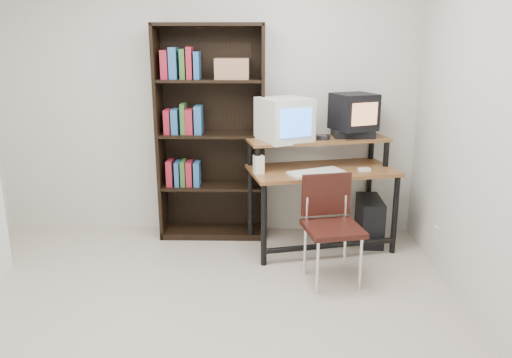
{
  "coord_description": "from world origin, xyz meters",
  "views": [
    {
      "loc": [
        0.62,
        -2.69,
        1.83
      ],
      "look_at": [
        0.52,
        1.1,
        0.77
      ],
      "focal_mm": 35.0,
      "sensor_mm": 36.0,
      "label": 1
    }
  ],
  "objects_px": {
    "computer_desk": "(321,173)",
    "crt_tv": "(354,112)",
    "pc_tower": "(369,220)",
    "crt_monitor": "(284,120)",
    "bookshelf": "(211,132)",
    "school_chair": "(330,217)"
  },
  "relations": [
    {
      "from": "computer_desk",
      "to": "crt_tv",
      "type": "relative_size",
      "value": 3.07
    },
    {
      "from": "computer_desk",
      "to": "crt_tv",
      "type": "xyz_separation_m",
      "value": [
        0.29,
        0.18,
        0.52
      ]
    },
    {
      "from": "computer_desk",
      "to": "pc_tower",
      "type": "relative_size",
      "value": 3.04
    },
    {
      "from": "crt_tv",
      "to": "pc_tower",
      "type": "height_order",
      "value": "crt_tv"
    },
    {
      "from": "crt_monitor",
      "to": "bookshelf",
      "type": "relative_size",
      "value": 0.27
    },
    {
      "from": "pc_tower",
      "to": "school_chair",
      "type": "distance_m",
      "value": 0.93
    },
    {
      "from": "crt_tv",
      "to": "computer_desk",
      "type": "bearing_deg",
      "value": -172.32
    },
    {
      "from": "computer_desk",
      "to": "crt_tv",
      "type": "bearing_deg",
      "value": 18.17
    },
    {
      "from": "school_chair",
      "to": "bookshelf",
      "type": "xyz_separation_m",
      "value": [
        -1.02,
        0.92,
        0.5
      ]
    },
    {
      "from": "crt_monitor",
      "to": "school_chair",
      "type": "bearing_deg",
      "value": -91.07
    },
    {
      "from": "crt_tv",
      "to": "bookshelf",
      "type": "height_order",
      "value": "bookshelf"
    },
    {
      "from": "crt_monitor",
      "to": "bookshelf",
      "type": "distance_m",
      "value": 0.73
    },
    {
      "from": "pc_tower",
      "to": "school_chair",
      "type": "height_order",
      "value": "school_chair"
    },
    {
      "from": "crt_monitor",
      "to": "crt_tv",
      "type": "xyz_separation_m",
      "value": [
        0.62,
        0.15,
        0.05
      ]
    },
    {
      "from": "school_chair",
      "to": "computer_desk",
      "type": "bearing_deg",
      "value": 79.28
    },
    {
      "from": "pc_tower",
      "to": "school_chair",
      "type": "relative_size",
      "value": 0.54
    },
    {
      "from": "crt_tv",
      "to": "bookshelf",
      "type": "bearing_deg",
      "value": 151.83
    },
    {
      "from": "crt_monitor",
      "to": "crt_tv",
      "type": "relative_size",
      "value": 1.2
    },
    {
      "from": "computer_desk",
      "to": "pc_tower",
      "type": "xyz_separation_m",
      "value": [
        0.48,
        0.11,
        -0.48
      ]
    },
    {
      "from": "computer_desk",
      "to": "bookshelf",
      "type": "height_order",
      "value": "bookshelf"
    },
    {
      "from": "crt_tv",
      "to": "bookshelf",
      "type": "relative_size",
      "value": 0.23
    },
    {
      "from": "crt_tv",
      "to": "crt_monitor",
      "type": "bearing_deg",
      "value": 169.39
    }
  ]
}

